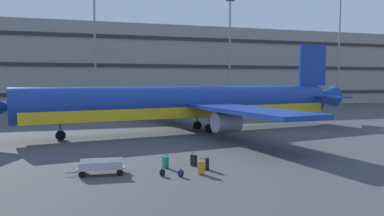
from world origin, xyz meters
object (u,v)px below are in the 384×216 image
Objects in this scene: suitcase_teal at (166,162)px; suitcase_silver at (194,160)px; airliner at (195,104)px; backpack_scuffed at (181,173)px; baggage_cart at (101,167)px; suitcase_laid_flat at (202,167)px; suitcase_upright at (207,164)px; backpack_red at (162,173)px.

suitcase_silver is at bearing -0.18° from suitcase_teal.
airliner is 82.91× the size of backpack_scuffed.
suitcase_silver is at bearing -107.26° from airliner.
suitcase_laid_flat is at bearing -16.83° from baggage_cart.
suitcase_teal is 2.61m from suitcase_upright.
suitcase_teal is 1.71× the size of backpack_scuffed.
airliner reaches higher than suitcase_laid_flat.
backpack_scuffed is (-1.45, -2.30, -0.17)m from suitcase_silver.
suitcase_teal is (-6.55, -15.18, -2.62)m from airliner.
airliner is 18.96m from baggage_cart.
backpack_scuffed is (-1.29, -0.19, -0.20)m from suitcase_laid_flat.
suitcase_laid_flat reaches higher than backpack_scuffed.
suitcase_silver reaches higher than backpack_red.
suitcase_silver reaches higher than backpack_scuffed.
suitcase_upright is at bearing 29.91° from backpack_scuffed.
baggage_cart is (-3.90, -0.43, 0.05)m from suitcase_teal.
airliner is 48.46× the size of suitcase_teal.
suitcase_teal is 2.69m from suitcase_laid_flat.
suitcase_silver is 3.06m from backpack_red.
backpack_scuffed is at bearing -109.43° from airliner.
suitcase_silver is 1.05× the size of suitcase_upright.
airliner reaches higher than suitcase_upright.
suitcase_teal is at bearing 128.22° from suitcase_laid_flat.
suitcase_teal reaches higher than backpack_scuffed.
suitcase_teal is 3.92m from baggage_cart.
backpack_scuffed is (-1.95, -1.12, -0.17)m from suitcase_upright.
airliner is 84.47× the size of backpack_red.
airliner is at bearing 66.68° from suitcase_teal.
airliner is 12.10× the size of baggage_cart.
backpack_red is at bearing -112.73° from airliner.
baggage_cart is (-6.23, 0.75, 0.05)m from suitcase_upright.
suitcase_teal is 0.90× the size of suitcase_laid_flat.
baggage_cart is at bearing -175.74° from suitcase_silver.
suitcase_teal is at bearing 99.30° from backpack_scuffed.
suitcase_silver reaches higher than suitcase_upright.
backpack_red is at bearing 155.88° from backpack_scuffed.
suitcase_silver is at bearing 113.03° from suitcase_upright.
backpack_red is 0.98× the size of backpack_scuffed.
suitcase_silver is 0.27× the size of baggage_cart.
suitcase_upright is at bearing -66.97° from suitcase_silver.
baggage_cart is (-10.45, -15.61, -2.57)m from airliner.
suitcase_teal is 1.97m from backpack_red.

